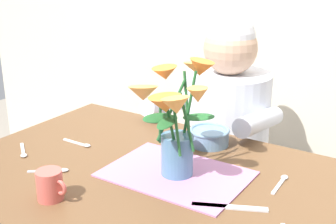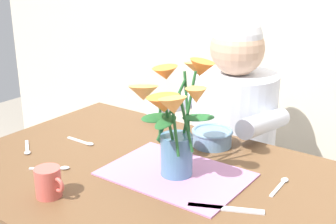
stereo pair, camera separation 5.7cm
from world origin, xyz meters
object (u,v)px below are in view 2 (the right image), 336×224
(dinner_knife, at_px, (226,209))
(tea_cup, at_px, (49,182))
(flower_vase, at_px, (175,115))
(ceramic_bowl, at_px, (212,137))
(seated_person, at_px, (232,153))

(dinner_knife, height_order, tea_cup, tea_cup)
(flower_vase, relative_size, ceramic_bowl, 2.45)
(flower_vase, xyz_separation_m, ceramic_bowl, (-0.02, 0.25, -0.15))
(dinner_knife, bearing_deg, seated_person, 91.57)
(seated_person, bearing_deg, dinner_knife, -66.93)
(flower_vase, relative_size, dinner_knife, 1.75)
(ceramic_bowl, distance_m, tea_cup, 0.57)
(ceramic_bowl, bearing_deg, tea_cup, -108.05)
(seated_person, height_order, dinner_knife, seated_person)
(seated_person, xyz_separation_m, tea_cup, (-0.08, -0.87, 0.22))
(seated_person, relative_size, tea_cup, 12.20)
(flower_vase, bearing_deg, ceramic_bowl, 95.25)
(ceramic_bowl, bearing_deg, flower_vase, -84.75)
(ceramic_bowl, bearing_deg, seated_person, 105.68)
(seated_person, distance_m, ceramic_bowl, 0.40)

